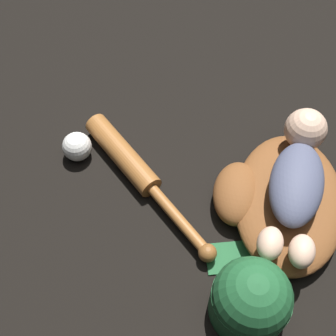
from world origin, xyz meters
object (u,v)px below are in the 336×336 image
baseball_glove (280,200)px  baseball (77,147)px  baseball_cap (251,299)px  baseball_bat (134,168)px  baby_figure (298,175)px

baseball_glove → baseball: size_ratio=5.52×
baseball_cap → baseball_bat: bearing=37.5°
baseball_glove → baseball_cap: size_ratio=1.69×
baseball_glove → baby_figure: bearing=-54.1°
baby_figure → baseball_bat: size_ratio=0.97×
baseball_cap → baseball: bearing=46.0°
baby_figure → baseball_glove: bearing=125.9°
baseball_bat → baseball: (0.05, 0.14, 0.01)m
baseball_bat → baseball: size_ratio=5.36×
baseball_bat → baseball_cap: baseball_cap is taller
baseball_glove → baby_figure: baby_figure is taller
baby_figure → baseball_bat: bearing=79.6°
baseball_bat → baseball_cap: (-0.31, -0.24, 0.04)m
baby_figure → baseball: baby_figure is taller
baby_figure → baseball_cap: baby_figure is taller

